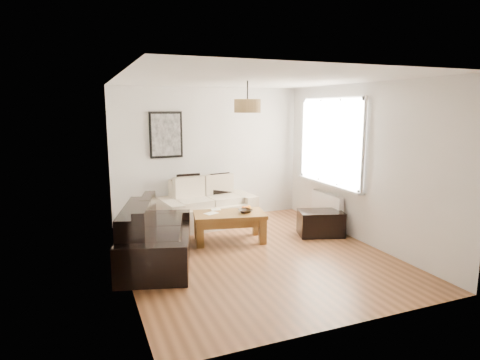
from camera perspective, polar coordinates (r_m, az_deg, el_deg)
name	(u,v)px	position (r m, az deg, el deg)	size (l,w,h in m)	color
floor	(255,254)	(6.31, 2.06, -10.33)	(4.50, 4.50, 0.00)	brown
ceiling	(256,79)	(5.93, 2.22, 13.94)	(3.80, 4.50, 0.00)	white
wall_back	(209,154)	(8.07, -4.37, 3.66)	(3.80, 0.04, 2.60)	silver
wall_front	(350,203)	(4.07, 15.13, -3.10)	(3.80, 0.04, 2.60)	silver
wall_left	(122,178)	(5.50, -16.26, 0.24)	(0.04, 4.50, 2.60)	silver
wall_right	(361,163)	(6.97, 16.58, 2.24)	(0.04, 4.50, 2.60)	silver
window_bay	(331,142)	(7.55, 12.69, 5.29)	(0.14, 1.90, 1.60)	white
radiator	(327,207)	(7.73, 12.09, -3.77)	(0.10, 0.90, 0.52)	white
poster	(166,135)	(7.80, -10.35, 6.25)	(0.62, 0.04, 0.87)	black
pendant_shade	(247,106)	(6.19, 1.05, 10.35)	(0.40, 0.40, 0.20)	tan
loveseat_cream	(208,203)	(7.73, -4.57, -3.21)	(1.72, 0.94, 0.86)	beige
sofa_leather	(157,234)	(6.01, -11.59, -7.48)	(1.88, 0.92, 0.81)	black
coffee_table	(229,227)	(6.83, -1.49, -6.59)	(1.17, 0.64, 0.48)	brown
ottoman	(321,223)	(7.27, 11.25, -5.96)	(0.76, 0.49, 0.43)	black
cushion_left	(189,185)	(7.77, -7.17, -0.73)	(0.43, 0.13, 0.43)	black
cushion_right	(220,184)	(7.95, -2.79, -0.50)	(0.40, 0.13, 0.40)	black
fruit_bowl	(246,211)	(6.77, 0.78, -4.39)	(0.23, 0.23, 0.06)	black
orange_a	(247,208)	(6.92, 0.95, -3.97)	(0.07, 0.07, 0.07)	orange
orange_b	(249,207)	(6.99, 1.27, -3.83)	(0.07, 0.07, 0.07)	orange
orange_c	(243,208)	(6.94, 0.48, -3.93)	(0.07, 0.07, 0.07)	orange
papers	(211,213)	(6.75, -4.06, -4.67)	(0.21, 0.15, 0.01)	white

